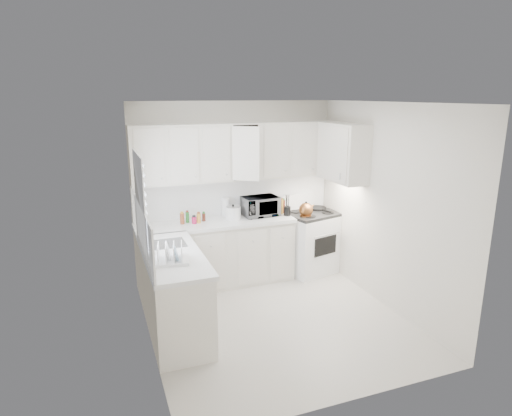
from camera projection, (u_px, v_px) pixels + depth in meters
name	position (u px, v px, depth m)	size (l,w,h in m)	color
floor	(276.00, 320.00, 5.42)	(3.20, 3.20, 0.00)	beige
ceiling	(279.00, 103.00, 4.77)	(3.20, 3.20, 0.00)	white
wall_back	(235.00, 191.00, 6.54)	(3.00, 3.00, 0.00)	beige
wall_front	(353.00, 267.00, 3.64)	(3.00, 3.00, 0.00)	beige
wall_left	(145.00, 232.00, 4.59)	(3.20, 3.20, 0.00)	beige
wall_right	(386.00, 207.00, 5.60)	(3.20, 3.20, 0.00)	beige
window_blinds	(141.00, 201.00, 4.85)	(0.06, 0.96, 1.06)	white
lower_cabinets_back	(216.00, 254.00, 6.35)	(2.22, 0.60, 0.90)	beige
lower_cabinets_left	(174.00, 294.00, 5.08)	(0.60, 1.60, 0.90)	beige
countertop_back	(216.00, 223.00, 6.22)	(2.24, 0.64, 0.05)	silver
countertop_left	(173.00, 255.00, 4.97)	(0.64, 1.62, 0.05)	silver
backsplash_back	(235.00, 196.00, 6.55)	(2.98, 0.02, 0.55)	silver
backsplash_left	(144.00, 233.00, 4.79)	(0.02, 1.60, 0.55)	silver
upper_cabinets_back	(238.00, 179.00, 6.34)	(3.00, 0.33, 0.80)	beige
upper_cabinets_right	(341.00, 181.00, 6.24)	(0.33, 0.90, 0.80)	beige
sink	(167.00, 234.00, 5.25)	(0.42, 0.38, 0.30)	gray
stove	(311.00, 234.00, 6.78)	(0.78, 0.64, 1.21)	white
tea_kettle	(306.00, 209.00, 6.46)	(0.26, 0.22, 0.24)	brown
frying_pan	(317.00, 208.00, 6.90)	(0.28, 0.48, 0.04)	black
microwave	(260.00, 204.00, 6.46)	(0.51, 0.28, 0.35)	gray
rice_cooker	(233.00, 212.00, 6.30)	(0.21, 0.21, 0.21)	white
paper_towel	(226.00, 207.00, 6.47)	(0.12, 0.12, 0.27)	white
utensil_crock	(287.00, 205.00, 6.46)	(0.11, 0.11, 0.33)	black
dish_rack	(169.00, 252.00, 4.68)	(0.41, 0.31, 0.23)	white
spice_left_0	(181.00, 217.00, 6.16)	(0.06, 0.06, 0.13)	brown
spice_left_1	(188.00, 219.00, 6.11)	(0.06, 0.06, 0.13)	#246C26
spice_left_2	(192.00, 216.00, 6.21)	(0.06, 0.06, 0.13)	#B9184B
spice_left_3	(198.00, 218.00, 6.16)	(0.06, 0.06, 0.13)	gold
spice_left_4	(202.00, 215.00, 6.27)	(0.06, 0.06, 0.13)	#5F271B
sauce_right_0	(274.00, 206.00, 6.68)	(0.06, 0.06, 0.19)	#B9184B
sauce_right_1	(279.00, 207.00, 6.64)	(0.06, 0.06, 0.19)	gold
sauce_right_2	(281.00, 205.00, 6.71)	(0.06, 0.06, 0.19)	#5F271B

